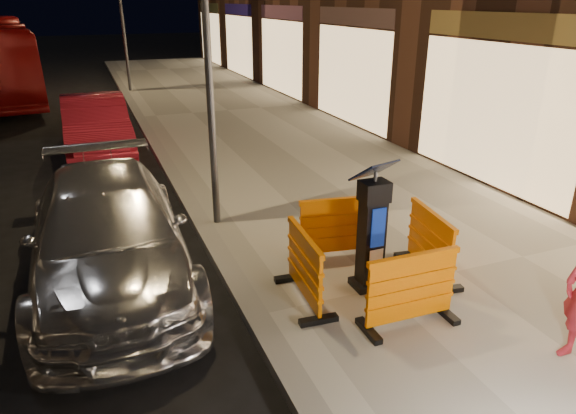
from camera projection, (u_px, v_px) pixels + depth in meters
name	position (u px, v px, depth m)	size (l,w,h in m)	color
ground_plane	(258.00, 325.00, 6.40)	(120.00, 120.00, 0.00)	black
sidewalk	(455.00, 276.00, 7.39)	(6.00, 60.00, 0.15)	gray
kerb	(258.00, 320.00, 6.37)	(0.30, 60.00, 0.15)	slate
parking_kiosk	(372.00, 230.00, 6.68)	(0.53, 0.53, 1.69)	black
barrier_front	(411.00, 290.00, 6.00)	(1.21, 0.50, 0.94)	orange
barrier_back	(338.00, 228.00, 7.63)	(1.21, 0.50, 0.94)	orange
barrier_kerbside	(304.00, 268.00, 6.49)	(1.21, 0.50, 0.94)	orange
barrier_bldgside	(430.00, 244.00, 7.14)	(1.21, 0.50, 0.94)	orange
car_silver	(115.00, 279.00, 7.47)	(2.06, 5.08, 1.47)	silver
car_red	(100.00, 153.00, 13.57)	(1.56, 4.46, 1.47)	#A51A2D
street_lamp_mid	(207.00, 43.00, 7.88)	(0.12, 0.12, 6.00)	#3F3F44
street_lamp_far	(122.00, 16.00, 20.81)	(0.12, 0.12, 6.00)	#3F3F44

